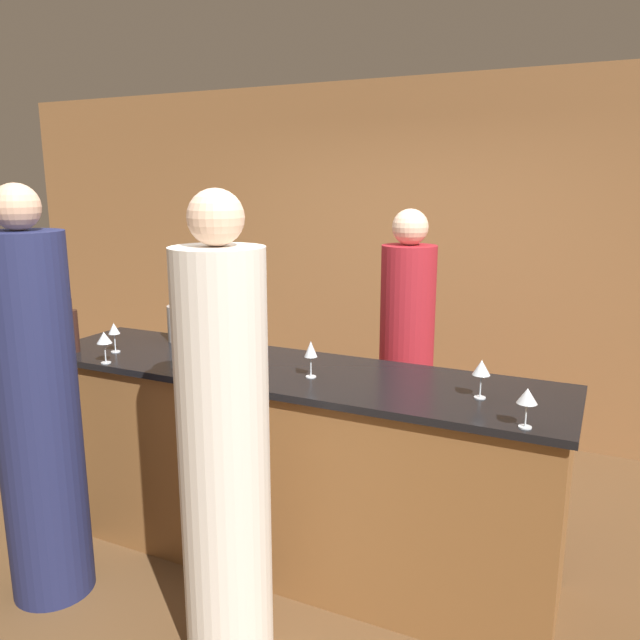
# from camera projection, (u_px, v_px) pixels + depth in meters

# --- Properties ---
(ground_plane) EXTENTS (14.00, 14.00, 0.00)m
(ground_plane) POSITION_uv_depth(u_px,v_px,m) (287.00, 554.00, 3.44)
(ground_plane) COLOR brown
(back_wall) EXTENTS (8.00, 0.06, 2.80)m
(back_wall) POSITION_uv_depth(u_px,v_px,m) (411.00, 258.00, 5.06)
(back_wall) COLOR olive
(back_wall) RESTS_ON ground_plane
(bar_counter) EXTENTS (2.86, 0.72, 1.07)m
(bar_counter) POSITION_uv_depth(u_px,v_px,m) (286.00, 464.00, 3.33)
(bar_counter) COLOR brown
(bar_counter) RESTS_ON ground_plane
(bartender) EXTENTS (0.33, 0.33, 1.86)m
(bartender) POSITION_uv_depth(u_px,v_px,m) (406.00, 371.00, 3.84)
(bartender) COLOR maroon
(bartender) RESTS_ON ground_plane
(guest_0) EXTENTS (0.38, 0.38, 1.99)m
(guest_0) POSITION_uv_depth(u_px,v_px,m) (224.00, 453.00, 2.55)
(guest_0) COLOR silver
(guest_0) RESTS_ON ground_plane
(guest_1) EXTENTS (0.39, 0.39, 2.01)m
(guest_1) POSITION_uv_depth(u_px,v_px,m) (38.00, 414.00, 2.95)
(guest_1) COLOR #1E234C
(guest_1) RESTS_ON ground_plane
(wine_bottle_0) EXTENTS (0.07, 0.07, 0.30)m
(wine_bottle_0) POSITION_uv_depth(u_px,v_px,m) (72.00, 330.00, 3.50)
(wine_bottle_0) COLOR black
(wine_bottle_0) RESTS_ON bar_counter
(ice_bucket) EXTENTS (0.18, 0.18, 0.21)m
(ice_bucket) POSITION_uv_depth(u_px,v_px,m) (183.00, 323.00, 3.76)
(ice_bucket) COLOR #9E9993
(ice_bucket) RESTS_ON bar_counter
(wine_glass_0) EXTENTS (0.08, 0.08, 0.16)m
(wine_glass_0) POSITION_uv_depth(u_px,v_px,m) (527.00, 397.00, 2.41)
(wine_glass_0) COLOR silver
(wine_glass_0) RESTS_ON bar_counter
(wine_glass_1) EXTENTS (0.06, 0.06, 0.17)m
(wine_glass_1) POSITION_uv_depth(u_px,v_px,m) (114.00, 330.00, 3.49)
(wine_glass_1) COLOR silver
(wine_glass_1) RESTS_ON bar_counter
(wine_glass_2) EXTENTS (0.06, 0.06, 0.18)m
(wine_glass_2) POSITION_uv_depth(u_px,v_px,m) (311.00, 350.00, 3.04)
(wine_glass_2) COLOR silver
(wine_glass_2) RESTS_ON bar_counter
(wine_glass_3) EXTENTS (0.08, 0.08, 0.18)m
(wine_glass_3) POSITION_uv_depth(u_px,v_px,m) (481.00, 369.00, 2.74)
(wine_glass_3) COLOR silver
(wine_glass_3) RESTS_ON bar_counter
(wine_glass_4) EXTENTS (0.08, 0.08, 0.17)m
(wine_glass_4) POSITION_uv_depth(u_px,v_px,m) (104.00, 339.00, 3.27)
(wine_glass_4) COLOR silver
(wine_glass_4) RESTS_ON bar_counter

